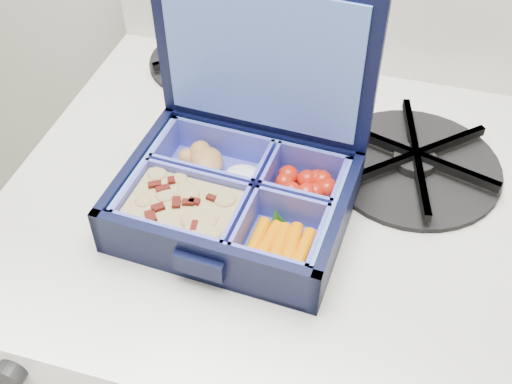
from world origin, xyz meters
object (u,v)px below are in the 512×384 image
(burner_grate, at_px, (415,159))
(fork, at_px, (336,156))
(stove, at_px, (269,366))
(bento_box, at_px, (235,200))

(burner_grate, xyz_separation_m, fork, (-0.08, -0.01, -0.01))
(stove, relative_size, burner_grate, 4.30)
(bento_box, distance_m, fork, 0.14)
(stove, height_order, bento_box, bento_box)
(bento_box, bearing_deg, stove, 76.39)
(bento_box, bearing_deg, burner_grate, 40.43)
(burner_grate, distance_m, fork, 0.08)
(burner_grate, relative_size, fork, 1.06)
(stove, relative_size, fork, 4.55)
(bento_box, height_order, fork, bento_box)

